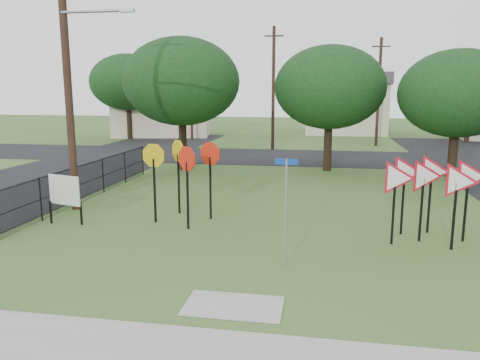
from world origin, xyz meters
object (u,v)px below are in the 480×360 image
object	(u,v)px
yield_sign_cluster	(430,180)
info_board	(64,192)
stop_sign_cluster	(182,163)
street_name_sign	(286,205)

from	to	relation	value
yield_sign_cluster	info_board	distance (m)	11.39
yield_sign_cluster	stop_sign_cluster	bearing A→B (deg)	173.63
info_board	yield_sign_cluster	bearing A→B (deg)	1.23
street_name_sign	info_board	xyz separation A→B (m)	(-7.44, 2.57, -0.50)
street_name_sign	yield_sign_cluster	size ratio (longest dim) A/B	0.86
stop_sign_cluster	yield_sign_cluster	distance (m)	7.71
street_name_sign	yield_sign_cluster	bearing A→B (deg)	35.71
street_name_sign	stop_sign_cluster	distance (m)	5.25
street_name_sign	info_board	distance (m)	7.89
yield_sign_cluster	info_board	bearing A→B (deg)	-178.77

